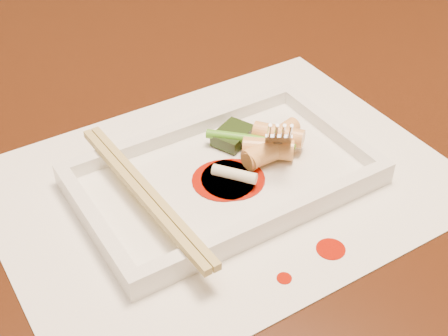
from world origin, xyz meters
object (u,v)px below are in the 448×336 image
table (127,219)px  placemat (224,184)px  chopstick_a (140,194)px  fork (280,75)px  plate_base (224,180)px

table → placemat: bearing=-61.6°
chopstick_a → fork: bearing=6.8°
placemat → fork: (0.07, 0.02, 0.08)m
table → fork: bearing=-34.7°
chopstick_a → fork: 0.16m
chopstick_a → table: bearing=77.1°
plate_base → placemat: bearing=180.0°
table → placemat: placemat is taller
table → plate_base: bearing=-61.6°
placemat → table: bearing=118.4°
plate_base → fork: fork is taller
placemat → chopstick_a: bearing=180.0°
table → chopstick_a: 0.17m
plate_base → fork: size_ratio=1.86×
plate_base → table: bearing=118.4°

